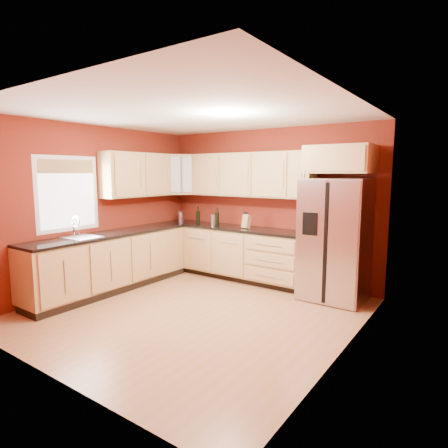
{
  "coord_description": "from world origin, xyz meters",
  "views": [
    {
      "loc": [
        3.11,
        -3.72,
        1.86
      ],
      "look_at": [
        -0.13,
        0.9,
        1.09
      ],
      "focal_mm": 30.0,
      "sensor_mm": 36.0,
      "label": 1
    }
  ],
  "objects_px": {
    "refrigerator": "(335,240)",
    "knife_block": "(247,221)",
    "canister_left": "(214,220)",
    "wine_bottle_a": "(217,216)",
    "soap_dispenser": "(300,228)"
  },
  "relations": [
    {
      "from": "refrigerator",
      "to": "knife_block",
      "type": "xyz_separation_m",
      "value": [
        -1.55,
        0.06,
        0.15
      ]
    },
    {
      "from": "canister_left",
      "to": "wine_bottle_a",
      "type": "xyz_separation_m",
      "value": [
        0.08,
        -0.0,
        0.07
      ]
    },
    {
      "from": "refrigerator",
      "to": "wine_bottle_a",
      "type": "relative_size",
      "value": 5.56
    },
    {
      "from": "wine_bottle_a",
      "to": "knife_block",
      "type": "bearing_deg",
      "value": 0.83
    },
    {
      "from": "refrigerator",
      "to": "canister_left",
      "type": "distance_m",
      "value": 2.25
    },
    {
      "from": "refrigerator",
      "to": "knife_block",
      "type": "distance_m",
      "value": 1.56
    },
    {
      "from": "wine_bottle_a",
      "to": "knife_block",
      "type": "distance_m",
      "value": 0.62
    },
    {
      "from": "canister_left",
      "to": "knife_block",
      "type": "relative_size",
      "value": 0.8
    },
    {
      "from": "canister_left",
      "to": "wine_bottle_a",
      "type": "bearing_deg",
      "value": -1.79
    },
    {
      "from": "wine_bottle_a",
      "to": "knife_block",
      "type": "height_order",
      "value": "wine_bottle_a"
    },
    {
      "from": "wine_bottle_a",
      "to": "soap_dispenser",
      "type": "height_order",
      "value": "wine_bottle_a"
    },
    {
      "from": "wine_bottle_a",
      "to": "soap_dispenser",
      "type": "bearing_deg",
      "value": -2.02
    },
    {
      "from": "wine_bottle_a",
      "to": "soap_dispenser",
      "type": "xyz_separation_m",
      "value": [
        1.62,
        -0.06,
        -0.07
      ]
    },
    {
      "from": "refrigerator",
      "to": "knife_block",
      "type": "height_order",
      "value": "refrigerator"
    },
    {
      "from": "wine_bottle_a",
      "to": "knife_block",
      "type": "xyz_separation_m",
      "value": [
        0.61,
        0.01,
        -0.04
      ]
    }
  ]
}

